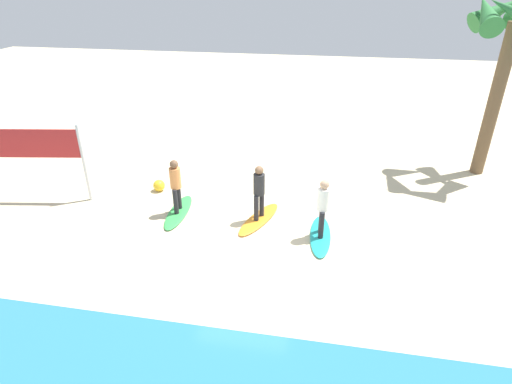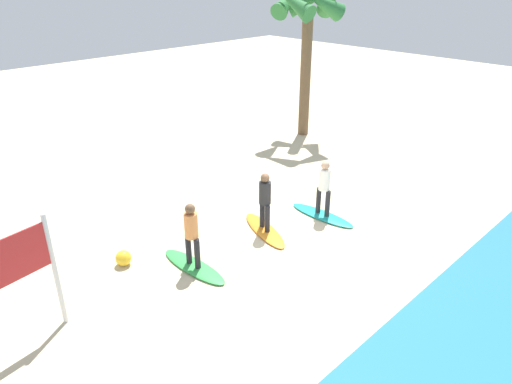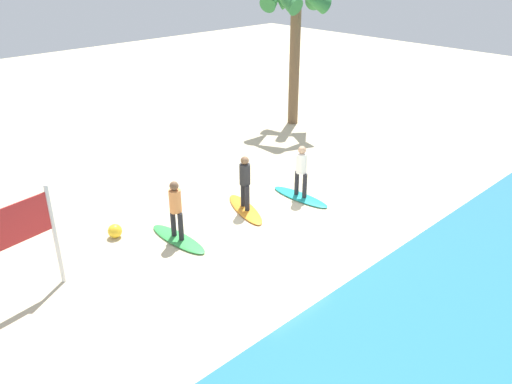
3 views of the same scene
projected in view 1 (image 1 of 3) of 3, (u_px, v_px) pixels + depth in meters
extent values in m
plane|color=beige|center=(248.00, 246.00, 11.12)|extent=(60.00, 60.00, 0.00)
ellipsoid|color=teal|center=(320.00, 236.00, 11.49)|extent=(0.63, 2.12, 0.09)
cylinder|color=#232328|center=(321.00, 225.00, 11.15)|extent=(0.14, 0.14, 0.78)
cylinder|color=#232328|center=(321.00, 219.00, 11.43)|extent=(0.14, 0.14, 0.78)
cylinder|color=white|center=(323.00, 199.00, 10.97)|extent=(0.32, 0.32, 0.62)
sphere|color=tan|center=(325.00, 185.00, 10.77)|extent=(0.24, 0.24, 0.24)
ellipsoid|color=orange|center=(259.00, 219.00, 12.28)|extent=(1.23, 2.17, 0.09)
cylinder|color=#232328|center=(256.00, 208.00, 11.95)|extent=(0.14, 0.14, 0.78)
cylinder|color=#232328|center=(262.00, 204.00, 12.20)|extent=(0.14, 0.14, 0.78)
cylinder|color=#262628|center=(259.00, 184.00, 11.76)|extent=(0.32, 0.32, 0.62)
sphere|color=brown|center=(259.00, 170.00, 11.56)|extent=(0.24, 0.24, 0.24)
ellipsoid|color=green|center=(179.00, 212.00, 12.65)|extent=(0.64, 2.12, 0.09)
cylinder|color=#232328|center=(176.00, 202.00, 12.31)|extent=(0.14, 0.14, 0.78)
cylinder|color=#232328|center=(179.00, 197.00, 12.59)|extent=(0.14, 0.14, 0.78)
cylinder|color=#E58C4C|center=(175.00, 178.00, 12.12)|extent=(0.32, 0.32, 0.62)
sphere|color=brown|center=(174.00, 164.00, 11.93)|extent=(0.24, 0.24, 0.24)
cylinder|color=silver|center=(84.00, 164.00, 12.86)|extent=(0.10, 0.10, 2.50)
cylinder|color=brown|center=(494.00, 103.00, 14.13)|extent=(0.44, 0.44, 5.13)
cone|color=#2D7538|center=(487.00, 12.00, 12.97)|extent=(0.70, 1.93, 1.40)
cone|color=#2D7538|center=(499.00, 10.00, 13.62)|extent=(2.05, 1.26, 1.40)
sphere|color=yellow|center=(159.00, 186.00, 13.90)|extent=(0.38, 0.38, 0.38)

